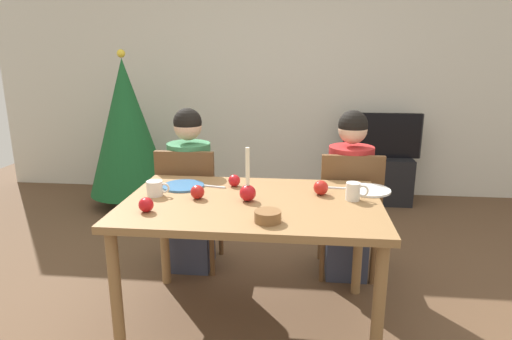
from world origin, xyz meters
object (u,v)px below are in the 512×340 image
tv (382,135)px  mug_left (155,188)px  person_right_child (349,198)px  christmas_tree (127,127)px  person_left_child (190,193)px  dining_table (252,215)px  plate_left (183,186)px  chair_right (349,208)px  mug_right (354,191)px  chair_left (190,202)px  candle_centerpiece (248,190)px  bowl_walnuts (268,216)px  apple_by_left_plate (198,192)px  apple_near_candle (234,181)px  apple_by_right_mug (146,205)px  plate_right (368,190)px  tv_stand (379,179)px  apple_far_edge (321,188)px

tv → mug_left: size_ratio=5.99×
person_right_child → christmas_tree: bearing=148.4°
person_left_child → person_right_child: (1.11, 0.00, 0.00)m
person_left_child → person_right_child: 1.11m
dining_table → plate_left: 0.50m
chair_right → mug_right: 0.61m
dining_table → chair_right: chair_right is taller
christmas_tree → chair_left: bearing=-53.5°
chair_left → candle_centerpiece: (0.49, -0.61, 0.30)m
bowl_walnuts → apple_by_left_plate: apple_by_left_plate is taller
mug_left → apple_near_candle: 0.47m
tv → bowl_walnuts: bearing=-110.6°
tv → apple_by_right_mug: tv is taller
chair_right → candle_centerpiece: (-0.62, -0.61, 0.30)m
dining_table → candle_centerpiece: (-0.02, -0.01, 0.15)m
christmas_tree → bowl_walnuts: 2.73m
dining_table → mug_right: (0.55, 0.07, 0.13)m
plate_right → apple_near_candle: bearing=179.2°
candle_centerpiece → apple_by_right_mug: (-0.49, -0.22, -0.03)m
chair_left → person_left_child: (-0.00, 0.03, 0.06)m
chair_left → plate_left: 0.47m
person_right_child → mug_left: person_right_child is taller
tv → tv_stand: bearing=-90.0°
tv_stand → apple_by_left_plate: bearing=-121.2°
bowl_walnuts → apple_by_right_mug: apple_by_right_mug is taller
candle_centerpiece → plate_right: size_ratio=1.15×
plate_right → person_right_child: bearing=99.0°
apple_near_candle → person_right_child: bearing=27.9°
mug_left → apple_by_left_plate: (0.25, -0.03, -0.00)m
tv_stand → plate_right: plate_right is taller
person_left_child → apple_near_candle: (0.38, -0.39, 0.22)m
dining_table → plate_right: (0.66, 0.24, 0.09)m
plate_left → bowl_walnuts: size_ratio=1.92×
apple_near_candle → plate_left: bearing=-171.7°
person_left_child → candle_centerpiece: 0.85m
chair_left → tv: 2.34m
mug_right → apple_far_edge: 0.19m
apple_by_right_mug → tv_stand: bearing=57.7°
tv_stand → apple_by_left_plate: 2.74m
candle_centerpiece → bowl_walnuts: size_ratio=2.30×
plate_right → mug_right: 0.21m
chair_right → mug_right: chair_right is taller
person_left_child → apple_far_edge: bearing=-29.1°
tv_stand → person_right_child: bearing=-106.5°
apple_near_candle → candle_centerpiece: bearing=-66.3°
person_left_child → apple_far_edge: size_ratio=13.99×
plate_right → mug_right: (-0.10, -0.17, 0.04)m
tv_stand → plate_right: (-0.43, -2.06, 0.52)m
dining_table → candle_centerpiece: 0.15m
person_right_child → apple_by_left_plate: bearing=-144.7°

